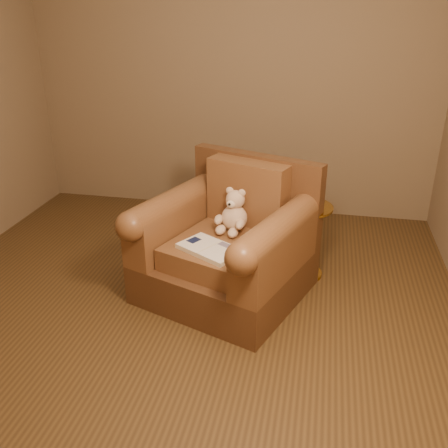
# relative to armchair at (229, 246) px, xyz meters

# --- Properties ---
(floor) EXTENTS (4.00, 4.00, 0.00)m
(floor) POSITION_rel_armchair_xyz_m (-0.30, -0.34, -0.37)
(floor) COLOR #4F371B
(floor) RESTS_ON ground
(room) EXTENTS (4.02, 4.02, 2.71)m
(room) POSITION_rel_armchair_xyz_m (-0.30, -0.34, 1.34)
(room) COLOR #806A4F
(room) RESTS_ON ground
(armchair) EXTENTS (1.36, 1.33, 0.97)m
(armchair) POSITION_rel_armchair_xyz_m (0.00, 0.00, 0.00)
(armchair) COLOR #53321B
(armchair) RESTS_ON floor
(teddy_bear) EXTENTS (0.24, 0.28, 0.33)m
(teddy_bear) POSITION_rel_armchair_xyz_m (0.02, 0.09, 0.21)
(teddy_bear) COLOR beige
(teddy_bear) RESTS_ON armchair
(guidebook) EXTENTS (0.49, 0.43, 0.03)m
(guidebook) POSITION_rel_armchair_xyz_m (-0.08, -0.28, 0.10)
(guidebook) COLOR beige
(guidebook) RESTS_ON armchair
(side_table) EXTENTS (0.42, 0.42, 0.59)m
(side_table) POSITION_rel_armchair_xyz_m (0.53, 0.34, -0.05)
(side_table) COLOR #B78832
(side_table) RESTS_ON floor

